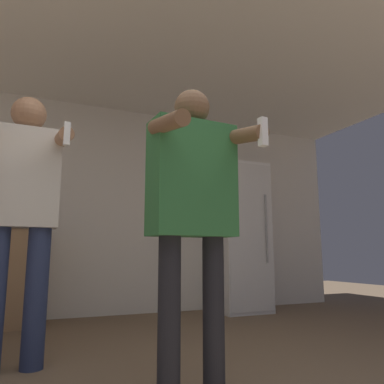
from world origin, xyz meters
TOP-DOWN VIEW (x-y plane):
  - wall_back at (0.00, 3.36)m, footprint 7.00×0.06m
  - ceiling_slab at (0.00, 1.67)m, footprint 7.00×3.85m
  - refrigerator at (1.82, 3.00)m, footprint 0.63×0.70m
  - bottle_short_whiskey at (-0.69, 3.01)m, footprint 0.07×0.07m
  - person_woman_foreground at (0.10, 0.51)m, footprint 0.52×0.47m
  - person_man_side at (-0.72, 1.41)m, footprint 0.52×0.54m

SIDE VIEW (x-z plane):
  - refrigerator at x=1.82m, z-range 0.00..1.87m
  - person_woman_foreground at x=0.10m, z-range 0.18..1.77m
  - person_man_side at x=-0.72m, z-range 0.15..1.92m
  - bottle_short_whiskey at x=-0.69m, z-range 0.94..1.26m
  - wall_back at x=0.00m, z-range 0.00..2.55m
  - ceiling_slab at x=0.00m, z-range 2.55..2.60m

